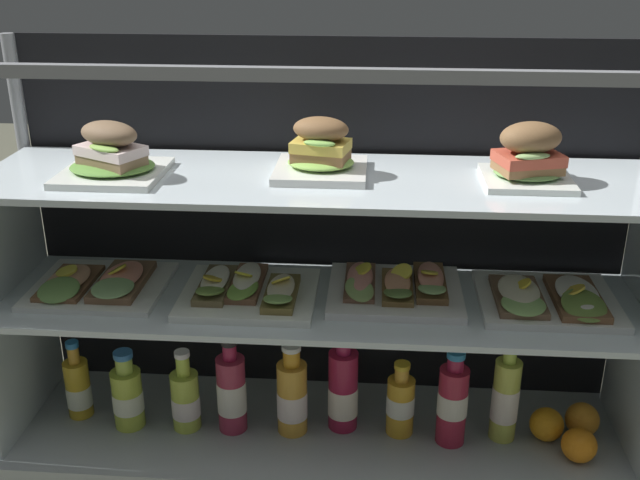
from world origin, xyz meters
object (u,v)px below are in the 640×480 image
(juice_bottle_front_left_end, at_px, (232,393))
(juice_bottle_front_fourth, at_px, (506,400))
(juice_bottle_front_right_end, at_px, (128,396))
(juice_bottle_tucked_behind, at_px, (343,391))
(open_sandwich_tray_left_of_center, at_px, (396,287))
(orange_fruit_beside_bottles, at_px, (582,419))
(plated_roll_sandwich_right_of_center, at_px, (322,154))
(orange_fruit_near_left_post, at_px, (546,423))
(open_sandwich_tray_far_left, at_px, (548,298))
(juice_bottle_back_left, at_px, (452,402))
(juice_bottle_front_middle, at_px, (186,399))
(plated_roll_sandwich_near_left_corner, at_px, (528,157))
(open_sandwich_tray_mid_left, at_px, (98,284))
(plated_roll_sandwich_far_left, at_px, (111,157))
(orange_fruit_rolled_forward, at_px, (579,445))
(juice_bottle_back_right, at_px, (292,397))
(juice_bottle_front_second, at_px, (400,403))
(juice_bottle_back_center, at_px, (78,388))
(open_sandwich_tray_right_of_center, at_px, (248,290))

(juice_bottle_front_left_end, relative_size, juice_bottle_front_fourth, 0.96)
(juice_bottle_front_right_end, height_order, juice_bottle_tucked_behind, juice_bottle_tucked_behind)
(juice_bottle_front_fourth, bearing_deg, juice_bottle_tucked_behind, 177.36)
(open_sandwich_tray_left_of_center, height_order, orange_fruit_beside_bottles, open_sandwich_tray_left_of_center)
(plated_roll_sandwich_right_of_center, height_order, orange_fruit_near_left_post, plated_roll_sandwich_right_of_center)
(open_sandwich_tray_far_left, height_order, orange_fruit_near_left_post, open_sandwich_tray_far_left)
(juice_bottle_front_left_end, distance_m, juice_bottle_back_left, 0.51)
(open_sandwich_tray_left_of_center, xyz_separation_m, juice_bottle_front_middle, (-0.48, -0.05, -0.29))
(plated_roll_sandwich_right_of_center, relative_size, plated_roll_sandwich_near_left_corner, 1.09)
(open_sandwich_tray_mid_left, bearing_deg, juice_bottle_front_right_end, -26.56)
(plated_roll_sandwich_far_left, relative_size, orange_fruit_rolled_forward, 2.65)
(juice_bottle_back_right, height_order, orange_fruit_beside_bottles, juice_bottle_back_right)
(juice_bottle_front_second, bearing_deg, juice_bottle_back_right, -176.54)
(open_sandwich_tray_far_left, distance_m, orange_fruit_beside_bottles, 0.34)
(juice_bottle_front_left_end, height_order, juice_bottle_front_fourth, juice_bottle_front_fourth)
(juice_bottle_back_center, bearing_deg, open_sandwich_tray_left_of_center, 1.52)
(open_sandwich_tray_mid_left, height_order, juice_bottle_back_right, open_sandwich_tray_mid_left)
(juice_bottle_front_left_end, xyz_separation_m, juice_bottle_back_left, (0.51, -0.01, 0.01))
(juice_bottle_front_middle, distance_m, juice_bottle_front_left_end, 0.11)
(open_sandwich_tray_far_left, relative_size, juice_bottle_back_center, 1.46)
(plated_roll_sandwich_near_left_corner, height_order, open_sandwich_tray_left_of_center, plated_roll_sandwich_near_left_corner)
(open_sandwich_tray_left_of_center, bearing_deg, orange_fruit_beside_bottles, -0.50)
(open_sandwich_tray_mid_left, height_order, orange_fruit_beside_bottles, open_sandwich_tray_mid_left)
(open_sandwich_tray_mid_left, height_order, open_sandwich_tray_right_of_center, open_sandwich_tray_right_of_center)
(open_sandwich_tray_mid_left, relative_size, juice_bottle_front_second, 1.58)
(open_sandwich_tray_far_left, height_order, juice_bottle_back_center, open_sandwich_tray_far_left)
(juice_bottle_front_fourth, distance_m, orange_fruit_beside_bottles, 0.20)
(open_sandwich_tray_mid_left, xyz_separation_m, juice_bottle_front_middle, (0.18, -0.02, -0.28))
(orange_fruit_near_left_post, bearing_deg, juice_bottle_front_left_end, -178.48)
(open_sandwich_tray_mid_left, bearing_deg, juice_bottle_back_left, -1.80)
(juice_bottle_front_second, bearing_deg, orange_fruit_beside_bottles, 3.17)
(plated_roll_sandwich_right_of_center, relative_size, juice_bottle_front_middle, 0.93)
(juice_bottle_back_center, bearing_deg, open_sandwich_tray_far_left, -0.51)
(juice_bottle_back_center, relative_size, juice_bottle_back_right, 0.88)
(plated_roll_sandwich_right_of_center, xyz_separation_m, juice_bottle_front_middle, (-0.32, -0.04, -0.59))
(orange_fruit_beside_bottles, bearing_deg, orange_fruit_rolled_forward, -107.06)
(juice_bottle_back_left, relative_size, juice_bottle_front_fourth, 0.96)
(juice_bottle_front_left_end, bearing_deg, juice_bottle_front_right_end, -178.34)
(open_sandwich_tray_right_of_center, height_order, orange_fruit_near_left_post, open_sandwich_tray_right_of_center)
(open_sandwich_tray_right_of_center, xyz_separation_m, juice_bottle_tucked_behind, (0.21, 0.02, -0.26))
(juice_bottle_back_center, bearing_deg, juice_bottle_front_right_end, -13.64)
(juice_bottle_front_right_end, height_order, juice_bottle_front_fourth, juice_bottle_front_fourth)
(juice_bottle_tucked_behind, bearing_deg, juice_bottle_front_left_end, -173.86)
(juice_bottle_back_center, relative_size, juice_bottle_front_second, 1.09)
(juice_bottle_front_left_end, bearing_deg, juice_bottle_front_fourth, 0.97)
(plated_roll_sandwich_right_of_center, bearing_deg, open_sandwich_tray_mid_left, -177.70)
(open_sandwich_tray_far_left, height_order, juice_bottle_front_second, open_sandwich_tray_far_left)
(juice_bottle_front_left_end, bearing_deg, juice_bottle_tucked_behind, 6.14)
(open_sandwich_tray_left_of_center, bearing_deg, orange_fruit_rolled_forward, -13.65)
(open_sandwich_tray_right_of_center, height_order, juice_bottle_front_second, open_sandwich_tray_right_of_center)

